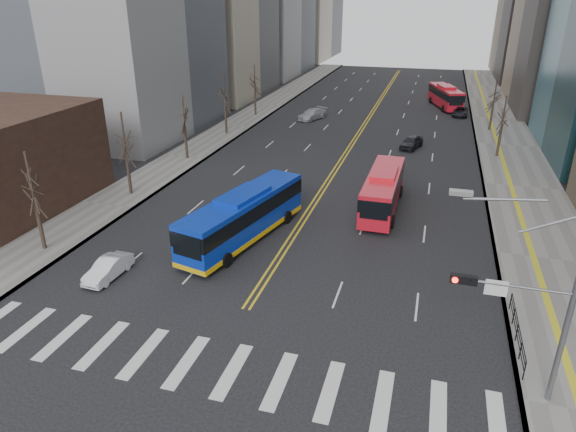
% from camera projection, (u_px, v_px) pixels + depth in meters
% --- Properties ---
extents(ground, '(220.00, 220.00, 0.00)m').
position_uv_depth(ground, '(209.00, 366.00, 24.62)').
color(ground, black).
extents(sidewalk_right, '(7.00, 130.00, 0.15)m').
position_uv_depth(sidewalk_right, '(507.00, 145.00, 59.73)').
color(sidewalk_right, slate).
rests_on(sidewalk_right, ground).
extents(sidewalk_left, '(5.00, 130.00, 0.15)m').
position_uv_depth(sidewalk_left, '(235.00, 126.00, 68.38)').
color(sidewalk_left, slate).
rests_on(sidewalk_left, ground).
extents(crosswalk, '(26.70, 4.00, 0.01)m').
position_uv_depth(crosswalk, '(209.00, 366.00, 24.61)').
color(crosswalk, silver).
rests_on(crosswalk, ground).
extents(centerline, '(0.55, 100.00, 0.01)m').
position_uv_depth(centerline, '(369.00, 118.00, 73.01)').
color(centerline, gold).
rests_on(centerline, ground).
extents(signal_mast, '(5.37, 0.37, 9.39)m').
position_uv_depth(signal_mast, '(533.00, 303.00, 20.92)').
color(signal_mast, slate).
rests_on(signal_mast, ground).
extents(pedestrian_railing, '(0.06, 6.06, 1.02)m').
position_uv_depth(pedestrian_railing, '(517.00, 330.00, 25.93)').
color(pedestrian_railing, black).
rests_on(pedestrian_railing, sidewalk_right).
extents(street_trees, '(35.20, 47.20, 7.60)m').
position_uv_depth(street_trees, '(278.00, 110.00, 54.89)').
color(street_trees, '#2C221B').
rests_on(street_trees, ground).
extents(blue_bus, '(5.46, 12.74, 3.62)m').
position_uv_depth(blue_bus, '(244.00, 215.00, 36.51)').
color(blue_bus, '#0C2FB5').
rests_on(blue_bus, ground).
extents(red_bus_near, '(2.77, 10.56, 3.36)m').
position_uv_depth(red_bus_near, '(383.00, 188.00, 41.60)').
color(red_bus_near, red).
rests_on(red_bus_near, ground).
extents(red_bus_far, '(5.48, 10.80, 3.36)m').
position_uv_depth(red_bus_far, '(445.00, 95.00, 78.98)').
color(red_bus_far, red).
rests_on(red_bus_far, ground).
extents(car_white, '(1.51, 3.83, 1.24)m').
position_uv_depth(car_white, '(108.00, 268.00, 32.07)').
color(car_white, silver).
rests_on(car_white, ground).
extents(car_dark_mid, '(2.79, 4.47, 1.42)m').
position_uv_depth(car_dark_mid, '(412.00, 142.00, 58.63)').
color(car_dark_mid, black).
rests_on(car_dark_mid, ground).
extents(car_silver, '(3.87, 5.45, 1.47)m').
position_uv_depth(car_silver, '(312.00, 114.00, 71.97)').
color(car_silver, '#AFAFB5').
rests_on(car_silver, ground).
extents(car_dark_far, '(2.34, 4.56, 1.23)m').
position_uv_depth(car_dark_far, '(460.00, 112.00, 73.99)').
color(car_dark_far, black).
rests_on(car_dark_far, ground).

